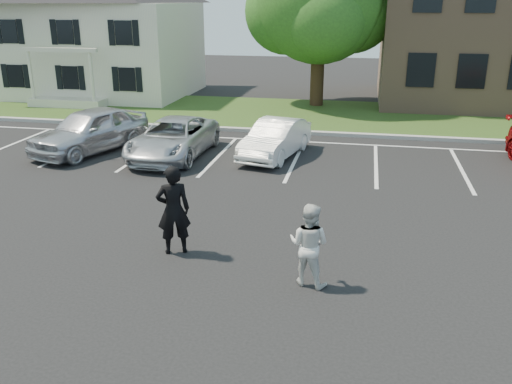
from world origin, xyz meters
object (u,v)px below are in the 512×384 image
(man_white_shirt, at_px, (309,245))
(car_silver_minivan, at_px, (173,138))
(man_black_suit, at_px, (173,210))
(tree, at_px, (322,0))
(car_white_sedan, at_px, (275,139))
(car_silver_west, at_px, (90,130))
(house, at_px, (101,28))

(man_white_shirt, relative_size, car_silver_minivan, 0.35)
(man_black_suit, bearing_deg, tree, -120.30)
(tree, height_order, car_white_sedan, tree)
(man_white_shirt, distance_m, car_white_sedan, 9.30)
(car_silver_west, xyz_separation_m, car_silver_minivan, (3.22, -0.04, -0.14))
(house, height_order, car_silver_minivan, house)
(man_white_shirt, xyz_separation_m, car_white_sedan, (-2.17, 9.04, -0.19))
(man_white_shirt, height_order, car_white_sedan, man_white_shirt)
(house, distance_m, man_white_shirt, 25.37)
(tree, height_order, car_silver_minivan, tree)
(house, height_order, man_white_shirt, house)
(house, xyz_separation_m, car_white_sedan, (12.22, -11.63, -3.17))
(tree, bearing_deg, car_white_sedan, -93.32)
(man_black_suit, distance_m, car_white_sedan, 8.27)
(house, xyz_separation_m, tree, (12.82, -1.36, 1.52))
(man_black_suit, xyz_separation_m, man_white_shirt, (3.07, -0.83, -0.17))
(house, distance_m, car_white_sedan, 17.17)
(tree, bearing_deg, car_silver_west, -124.19)
(house, distance_m, tree, 12.98)
(car_silver_minivan, xyz_separation_m, car_white_sedan, (3.61, 0.70, -0.02))
(car_silver_minivan, height_order, car_white_sedan, car_silver_minivan)
(man_black_suit, height_order, car_white_sedan, man_black_suit)
(car_silver_west, xyz_separation_m, car_white_sedan, (6.83, 0.66, -0.16))
(car_silver_west, bearing_deg, man_white_shirt, -23.08)
(car_silver_west, bearing_deg, car_silver_minivan, 19.21)
(car_silver_west, bearing_deg, man_black_suit, -31.97)
(tree, relative_size, car_white_sedan, 2.20)
(man_black_suit, bearing_deg, car_silver_west, -77.52)
(tree, relative_size, man_black_suit, 4.34)
(house, xyz_separation_m, car_silver_minivan, (8.62, -12.33, -3.15))
(man_black_suit, bearing_deg, man_white_shirt, 139.21)
(car_silver_minivan, bearing_deg, house, 126.63)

